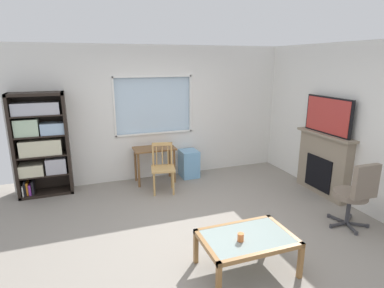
# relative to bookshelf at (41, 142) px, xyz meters

# --- Properties ---
(ground) EXTENTS (6.34, 5.65, 0.02)m
(ground) POSITION_rel_bookshelf_xyz_m (2.13, -2.08, -0.97)
(ground) COLOR gray
(wall_back_with_window) EXTENTS (5.34, 0.15, 2.64)m
(wall_back_with_window) POSITION_rel_bookshelf_xyz_m (2.13, 0.24, 0.34)
(wall_back_with_window) COLOR silver
(wall_back_with_window) RESTS_ON ground
(wall_right) EXTENTS (0.12, 4.85, 2.64)m
(wall_right) POSITION_rel_bookshelf_xyz_m (4.86, -2.08, 0.36)
(wall_right) COLOR silver
(wall_right) RESTS_ON ground
(bookshelf) EXTENTS (0.90, 0.38, 1.83)m
(bookshelf) POSITION_rel_bookshelf_xyz_m (0.00, 0.00, 0.00)
(bookshelf) COLOR black
(bookshelf) RESTS_ON ground
(desk_under_window) EXTENTS (0.80, 0.46, 0.70)m
(desk_under_window) POSITION_rel_bookshelf_xyz_m (1.99, -0.11, -0.39)
(desk_under_window) COLOR brown
(desk_under_window) RESTS_ON ground
(wooden_chair) EXTENTS (0.49, 0.48, 0.90)m
(wooden_chair) POSITION_rel_bookshelf_xyz_m (2.03, -0.62, -0.50)
(wooden_chair) COLOR tan
(wooden_chair) RESTS_ON ground
(plastic_drawer_unit) EXTENTS (0.35, 0.40, 0.56)m
(plastic_drawer_unit) POSITION_rel_bookshelf_xyz_m (2.73, -0.06, -0.68)
(plastic_drawer_unit) COLOR #72ADDB
(plastic_drawer_unit) RESTS_ON ground
(fireplace) EXTENTS (0.26, 1.21, 1.12)m
(fireplace) POSITION_rel_bookshelf_xyz_m (4.70, -1.68, -0.40)
(fireplace) COLOR gray
(fireplace) RESTS_ON ground
(tv) EXTENTS (0.06, 1.02, 0.64)m
(tv) POSITION_rel_bookshelf_xyz_m (4.68, -1.68, 0.47)
(tv) COLOR black
(tv) RESTS_ON fireplace
(office_chair) EXTENTS (0.56, 0.58, 1.00)m
(office_chair) POSITION_rel_bookshelf_xyz_m (4.25, -2.82, -0.40)
(office_chair) COLOR #7A6B5B
(office_chair) RESTS_ON ground
(coffee_table) EXTENTS (1.04, 0.70, 0.43)m
(coffee_table) POSITION_rel_bookshelf_xyz_m (2.34, -3.13, -0.58)
(coffee_table) COLOR #8C9E99
(coffee_table) RESTS_ON ground
(sippy_cup) EXTENTS (0.07, 0.07, 0.09)m
(sippy_cup) POSITION_rel_bookshelf_xyz_m (2.22, -3.19, -0.48)
(sippy_cup) COLOR orange
(sippy_cup) RESTS_ON coffee_table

